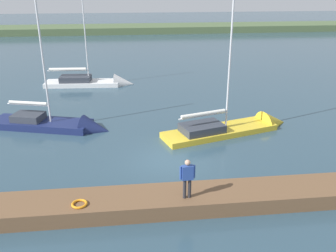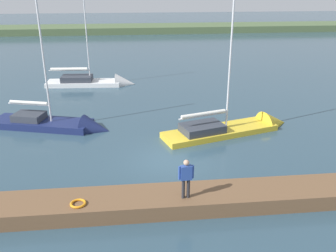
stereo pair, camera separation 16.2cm
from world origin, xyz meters
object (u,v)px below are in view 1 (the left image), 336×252
person_on_dock (187,176)px  sailboat_outer_mooring (237,129)px  life_ring_buoy (79,204)px  sailboat_far_left (97,83)px  sailboat_near_dock (59,127)px

person_on_dock → sailboat_outer_mooring: bearing=145.6°
life_ring_buoy → sailboat_far_left: (0.68, -21.14, -0.59)m
sailboat_near_dock → person_on_dock: sailboat_near_dock is taller
life_ring_buoy → sailboat_near_dock: size_ratio=0.07×
sailboat_far_left → sailboat_near_dock: sailboat_far_left is taller
sailboat_near_dock → person_on_dock: size_ratio=5.26×
life_ring_buoy → person_on_dock: 4.57m
life_ring_buoy → person_on_dock: size_ratio=0.37×
sailboat_outer_mooring → sailboat_near_dock: size_ratio=1.20×
sailboat_far_left → sailboat_near_dock: (1.83, 10.76, -0.07)m
sailboat_outer_mooring → person_on_dock: bearing=-136.2°
sailboat_outer_mooring → sailboat_near_dock: (11.77, -1.75, -0.05)m
life_ring_buoy → sailboat_outer_mooring: size_ratio=0.06×
sailboat_outer_mooring → life_ring_buoy: bearing=-154.0°
sailboat_far_left → sailboat_near_dock: bearing=-96.2°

